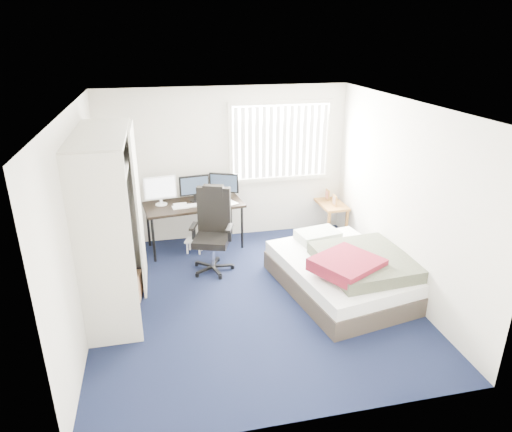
{
  "coord_description": "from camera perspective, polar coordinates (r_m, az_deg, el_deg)",
  "views": [
    {
      "loc": [
        -1.06,
        -5.06,
        3.26
      ],
      "look_at": [
        0.13,
        0.4,
        1.0
      ],
      "focal_mm": 32.0,
      "sensor_mm": 36.0,
      "label": 1
    }
  ],
  "objects": [
    {
      "name": "footstool",
      "position": [
        7.3,
        -7.73,
        -3.31
      ],
      "size": [
        0.32,
        0.29,
        0.22
      ],
      "color": "white",
      "rests_on": "ground"
    },
    {
      "name": "room_shell",
      "position": [
        5.46,
        -0.44,
        3.28
      ],
      "size": [
        4.2,
        4.2,
        4.2
      ],
      "color": "silver",
      "rests_on": "ground"
    },
    {
      "name": "closet",
      "position": [
        5.69,
        -17.71,
        1.31
      ],
      "size": [
        0.64,
        1.84,
        2.22
      ],
      "color": "beige",
      "rests_on": "ground"
    },
    {
      "name": "nightstand",
      "position": [
        7.96,
        9.21,
        1.31
      ],
      "size": [
        0.44,
        0.82,
        0.73
      ],
      "color": "brown",
      "rests_on": "ground"
    },
    {
      "name": "pine_box",
      "position": [
        6.29,
        -16.19,
        -8.48
      ],
      "size": [
        0.47,
        0.37,
        0.33
      ],
      "primitive_type": "cube",
      "rotation": [
        0.0,
        0.0,
        -0.1
      ],
      "color": "#AD7E56",
      "rests_on": "ground"
    },
    {
      "name": "desk",
      "position": [
        7.27,
        -7.82,
        1.83
      ],
      "size": [
        1.61,
        0.91,
        1.21
      ],
      "color": "black",
      "rests_on": "ground"
    },
    {
      "name": "window_assembly",
      "position": [
        7.55,
        3.09,
        9.26
      ],
      "size": [
        1.72,
        0.09,
        1.32
      ],
      "color": "white",
      "rests_on": "ground"
    },
    {
      "name": "bed",
      "position": [
        6.29,
        11.16,
        -6.79
      ],
      "size": [
        1.82,
        2.21,
        0.65
      ],
      "color": "#393029",
      "rests_on": "ground"
    },
    {
      "name": "office_chair",
      "position": [
        6.67,
        -5.4,
        -2.79
      ],
      "size": [
        0.74,
        0.74,
        1.24
      ],
      "color": "black",
      "rests_on": "ground"
    },
    {
      "name": "ground",
      "position": [
        6.12,
        -0.4,
        -10.24
      ],
      "size": [
        4.2,
        4.2,
        0.0
      ],
      "primitive_type": "plane",
      "color": "black",
      "rests_on": "ground"
    }
  ]
}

